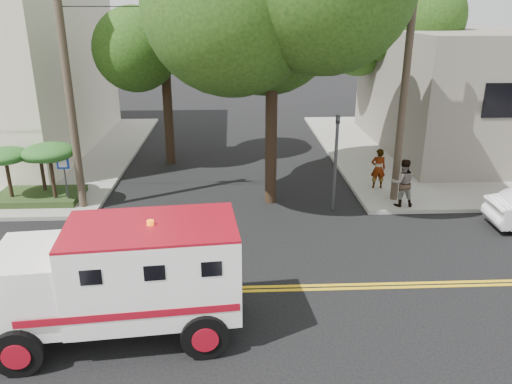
{
  "coord_description": "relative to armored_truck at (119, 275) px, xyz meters",
  "views": [
    {
      "loc": [
        0.08,
        -11.73,
        7.09
      ],
      "look_at": [
        0.78,
        3.27,
        1.6
      ],
      "focal_mm": 35.0,
      "sensor_mm": 36.0,
      "label": 1
    }
  ],
  "objects": [
    {
      "name": "tree_left",
      "position": [
        -0.17,
        13.61,
        4.18
      ],
      "size": [
        4.48,
        4.2,
        7.7
      ],
      "color": "black",
      "rests_on": "ground"
    },
    {
      "name": "tree_right",
      "position": [
        11.36,
        17.6,
        4.55
      ],
      "size": [
        4.8,
        4.5,
        8.2
      ],
      "color": "black",
      "rests_on": "ground"
    },
    {
      "name": "palm_planter",
      "position": [
        -4.92,
        8.45,
        0.1
      ],
      "size": [
        3.52,
        2.63,
        2.36
      ],
      "color": "#1E3314",
      "rests_on": "sidewalk_nw"
    },
    {
      "name": "tree_main",
      "position": [
        4.45,
        8.04,
        5.65
      ],
      "size": [
        6.08,
        5.7,
        9.85
      ],
      "color": "black",
      "rests_on": "ground"
    },
    {
      "name": "armored_truck",
      "position": [
        0.0,
        0.0,
        0.0
      ],
      "size": [
        6.16,
        2.9,
        2.72
      ],
      "rotation": [
        0.0,
        0.0,
        0.1
      ],
      "color": "white",
      "rests_on": "ground"
    },
    {
      "name": "traffic_signal",
      "position": [
        6.31,
        7.43,
        0.68
      ],
      "size": [
        0.15,
        0.18,
        3.6
      ],
      "color": "#3F3F42",
      "rests_on": "ground"
    },
    {
      "name": "accessibility_sign",
      "position": [
        -3.69,
        8.0,
        -0.18
      ],
      "size": [
        0.45,
        0.1,
        2.02
      ],
      "color": "#3F3F42",
      "rests_on": "ground"
    },
    {
      "name": "ground",
      "position": [
        2.51,
        1.83,
        -1.55
      ],
      "size": [
        100.0,
        100.0,
        0.0
      ],
      "primitive_type": "plane",
      "color": "black",
      "rests_on": "ground"
    },
    {
      "name": "pedestrian_b",
      "position": [
        8.86,
        7.33,
        -0.49
      ],
      "size": [
        0.92,
        0.74,
        1.81
      ],
      "primitive_type": "imported",
      "rotation": [
        0.0,
        0.0,
        3.08
      ],
      "color": "gray",
      "rests_on": "sidewalk_ne"
    },
    {
      "name": "utility_pole_left",
      "position": [
        -3.09,
        7.83,
        2.95
      ],
      "size": [
        0.28,
        0.28,
        9.0
      ],
      "primitive_type": "cylinder",
      "color": "#382D23",
      "rests_on": "ground"
    },
    {
      "name": "sidewalk_ne",
      "position": [
        16.01,
        15.33,
        -1.47
      ],
      "size": [
        17.0,
        17.0,
        0.15
      ],
      "primitive_type": "cube",
      "color": "gray",
      "rests_on": "ground"
    },
    {
      "name": "utility_pole_right",
      "position": [
        8.81,
        8.03,
        2.95
      ],
      "size": [
        0.28,
        0.28,
        9.0
      ],
      "primitive_type": "cylinder",
      "color": "#382D23",
      "rests_on": "ground"
    },
    {
      "name": "pedestrian_a",
      "position": [
        8.51,
        9.35,
        -0.56
      ],
      "size": [
        0.64,
        0.44,
        1.67
      ],
      "primitive_type": "imported",
      "rotation": [
        0.0,
        0.0,
        3.07
      ],
      "color": "gray",
      "rests_on": "sidewalk_ne"
    }
  ]
}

